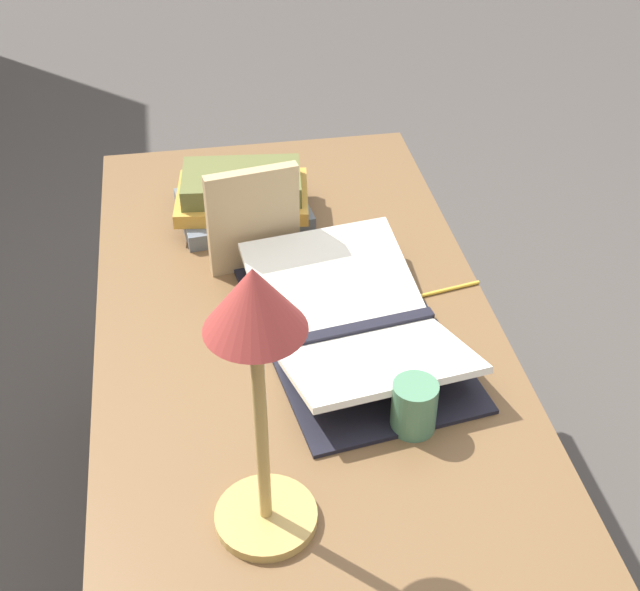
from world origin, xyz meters
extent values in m
plane|color=#47423D|center=(0.00, 0.00, 0.00)|extent=(12.00, 12.00, 0.00)
cube|color=brown|center=(0.00, 0.00, 0.73)|extent=(1.40, 0.73, 0.03)
cube|color=brown|center=(0.65, -0.32, 0.36)|extent=(0.06, 0.06, 0.71)
cube|color=brown|center=(0.65, 0.32, 0.36)|extent=(0.06, 0.06, 0.71)
cube|color=black|center=(-0.06, -0.09, 0.76)|extent=(0.07, 0.31, 0.02)
cube|color=black|center=(-0.20, -0.11, 0.75)|extent=(0.29, 0.35, 0.01)
cube|color=black|center=(0.07, -0.07, 0.75)|extent=(0.29, 0.35, 0.01)
cube|color=silver|center=(-0.18, -0.11, 0.79)|extent=(0.27, 0.33, 0.08)
cube|color=silver|center=(0.06, -0.08, 0.79)|extent=(0.27, 0.33, 0.08)
cube|color=slate|center=(0.37, 0.06, 0.77)|extent=(0.23, 0.29, 0.03)
cube|color=#BC8933|center=(0.37, 0.06, 0.80)|extent=(0.23, 0.30, 0.03)
cube|color=brown|center=(0.37, 0.06, 0.83)|extent=(0.18, 0.26, 0.04)
cube|color=tan|center=(0.19, 0.06, 0.86)|extent=(0.05, 0.18, 0.22)
cylinder|color=tan|center=(-0.45, 0.11, 0.76)|extent=(0.15, 0.15, 0.02)
cylinder|color=tan|center=(-0.45, 0.11, 0.93)|extent=(0.02, 0.02, 0.34)
cone|color=#99332D|center=(-0.45, 0.11, 1.15)|extent=(0.13, 0.13, 0.09)
cylinder|color=#4C7F5B|center=(-0.30, -0.14, 0.79)|extent=(0.07, 0.07, 0.09)
torus|color=#4C7F5B|center=(-0.26, -0.16, 0.79)|extent=(0.05, 0.03, 0.05)
cylinder|color=gold|center=(0.04, -0.29, 0.75)|extent=(0.04, 0.16, 0.01)
camera|label=1|loc=(-1.27, 0.17, 1.78)|focal=50.00mm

